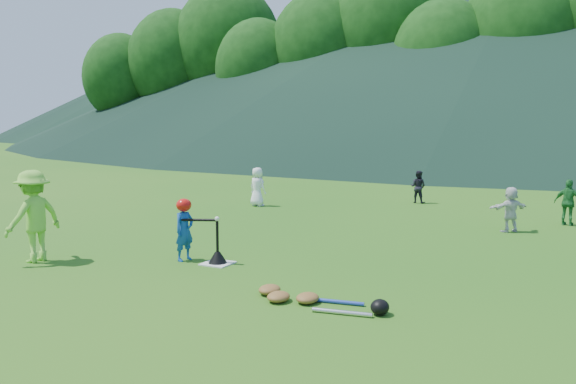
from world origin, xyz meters
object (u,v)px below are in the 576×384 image
Objects in this scene: adult_coach at (34,216)px; batting_tee at (218,256)px; fielder_a at (257,187)px; fielder_c at (569,202)px; batter_child at (184,230)px; fielder_d at (511,209)px; equipment_pile at (307,298)px; home_plate at (218,263)px; fielder_b at (418,187)px.

batting_tee is at bearing 117.93° from adult_coach.
fielder_a is 6.49m from batting_tee.
fielder_a is 7.67m from fielder_c.
batting_tee is at bearing -74.35° from batter_child.
fielder_a is at bearing 16.90° from fielder_c.
adult_coach is (-2.14, -1.16, 0.25)m from batter_child.
fielder_d reaches higher than equipment_pile.
equipment_pile is at bearing -28.47° from home_plate.
fielder_a is at bearing 41.83° from fielder_b.
home_plate is 3.10m from adult_coach.
fielder_b is at bearing 82.52° from home_plate.
adult_coach is 1.62× the size of fielder_b.
home_plate is 2.42m from equipment_pile.
fielder_b is 1.36× the size of batting_tee.
adult_coach reaches higher than fielder_b.
batting_tee is (0.62, 0.04, -0.37)m from batter_child.
batting_tee is (-4.98, -6.44, -0.39)m from fielder_c.
fielder_a reaches higher than home_plate.
fielder_a is 8.55m from equipment_pile.
home_plate is 6.40m from fielder_d.
fielder_b reaches higher than batting_tee.
fielder_d is 0.53× the size of equipment_pile.
adult_coach is at bearing -179.38° from equipment_pile.
fielder_d reaches higher than fielder_b.
home_plate is 0.44× the size of fielder_c.
fielder_b reaches higher than equipment_pile.
batter_child is at bearing -176.17° from home_plate.
fielder_b is 9.72m from equipment_pile.
adult_coach is 1.58× the size of fielder_d.
batter_child is at bearing 85.82° from fielder_b.
batter_child is 1.06× the size of fielder_d.
batting_tee is 2.42m from equipment_pile.
home_plate is 8.59m from fielder_b.
adult_coach reaches higher than equipment_pile.
adult_coach is 1.46× the size of fielder_c.
batter_child is 6.82m from fielder_d.
equipment_pile is (4.80, -7.05, -0.47)m from fielder_a.
equipment_pile is (4.89, 0.05, -0.69)m from adult_coach.
adult_coach reaches higher than fielder_d.
fielder_c is at bearing -163.44° from fielder_a.
equipment_pile is at bearing 103.28° from fielder_b.
equipment_pile is (1.01, -9.66, -0.40)m from fielder_b.
batting_tee reaches higher than home_plate.
batting_tee is (-3.91, -5.05, -0.35)m from fielder_d.
batter_child is (-0.62, -0.04, 0.49)m from home_plate.
fielder_a is at bearing 30.87° from batter_child.
home_plate is at bearing 117.93° from adult_coach.
batter_child is at bearing 122.88° from adult_coach.
fielder_c is at bearing 138.95° from adult_coach.
fielder_c is 8.12m from equipment_pile.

